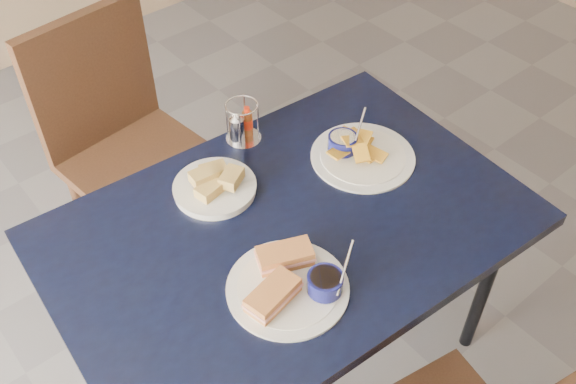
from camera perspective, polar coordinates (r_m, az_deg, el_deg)
ground at (r=2.35m, az=1.25°, el=-15.81°), size 6.00×6.00×0.00m
dining_table at (r=1.80m, az=0.08°, el=-4.07°), size 1.34×0.94×0.75m
chair_far at (r=2.40m, az=-14.51°, el=5.23°), size 0.52×0.50×1.00m
sandwich_plate at (r=1.60m, az=0.23°, el=-7.94°), size 0.32×0.31×0.12m
plantain_plate at (r=1.96m, az=6.13°, el=3.60°), size 0.32×0.32×0.12m
bread_basket at (r=1.84m, az=-6.52°, el=0.58°), size 0.24×0.24×0.07m
condiment_caddy at (r=1.98m, az=-4.18°, el=5.93°), size 0.11×0.11×0.14m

